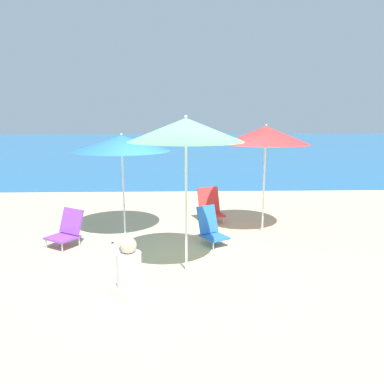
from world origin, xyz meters
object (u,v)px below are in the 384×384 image
(beach_chair_red, at_px, (210,206))
(beach_chair_purple, at_px, (67,229))
(beach_umbrella_red, at_px, (266,135))
(water_bottle, at_px, (113,249))
(beach_umbrella_blue, at_px, (122,143))
(person_seated_near, at_px, (129,274))
(beach_umbrella_green, at_px, (186,130))
(beach_chair_blue, at_px, (211,228))

(beach_chair_red, distance_m, beach_chair_purple, 3.25)
(beach_umbrella_red, distance_m, water_bottle, 3.75)
(beach_umbrella_blue, distance_m, water_bottle, 2.16)
(beach_umbrella_blue, height_order, beach_chair_red, beach_umbrella_blue)
(person_seated_near, height_order, water_bottle, person_seated_near)
(beach_umbrella_red, xyz_separation_m, water_bottle, (-2.95, -1.25, -1.94))
(beach_umbrella_blue, relative_size, beach_chair_red, 2.66)
(beach_umbrella_blue, bearing_deg, water_bottle, -91.91)
(beach_umbrella_blue, height_order, beach_chair_purple, beach_umbrella_blue)
(beach_chair_purple, height_order, person_seated_near, person_seated_near)
(beach_umbrella_green, xyz_separation_m, beach_chair_purple, (-2.23, 1.23, -1.89))
(beach_umbrella_green, relative_size, beach_chair_blue, 3.39)
(beach_umbrella_red, xyz_separation_m, beach_chair_purple, (-3.88, -0.77, -1.71))
(person_seated_near, bearing_deg, beach_umbrella_blue, 58.49)
(beach_umbrella_red, height_order, beach_chair_purple, beach_umbrella_red)
(beach_umbrella_red, height_order, beach_umbrella_blue, beach_umbrella_red)
(beach_chair_purple, bearing_deg, beach_umbrella_blue, 70.20)
(beach_chair_blue, xyz_separation_m, beach_chair_purple, (-2.72, -0.03, 0.01))
(beach_chair_blue, bearing_deg, beach_umbrella_green, -141.08)
(beach_umbrella_red, relative_size, beach_chair_blue, 3.15)
(beach_chair_purple, bearing_deg, water_bottle, 5.80)
(beach_chair_blue, relative_size, person_seated_near, 0.84)
(water_bottle, bearing_deg, beach_umbrella_blue, 88.09)
(person_seated_near, relative_size, water_bottle, 3.91)
(beach_chair_blue, height_order, water_bottle, beach_chair_blue)
(beach_umbrella_red, relative_size, beach_chair_red, 2.89)
(beach_umbrella_green, bearing_deg, person_seated_near, -130.82)
(beach_umbrella_blue, height_order, beach_umbrella_green, beach_umbrella_green)
(beach_umbrella_red, xyz_separation_m, beach_umbrella_green, (-1.66, -2.01, 0.18))
(beach_umbrella_red, bearing_deg, beach_chair_purple, -168.72)
(beach_umbrella_blue, distance_m, person_seated_near, 3.29)
(beach_umbrella_blue, distance_m, beach_chair_red, 2.55)
(beach_chair_red, bearing_deg, beach_chair_blue, -111.31)
(beach_umbrella_red, relative_size, beach_umbrella_blue, 1.09)
(beach_umbrella_red, xyz_separation_m, person_seated_near, (-2.43, -2.91, -1.68))
(beach_umbrella_blue, bearing_deg, beach_chair_purple, -142.79)
(beach_umbrella_blue, relative_size, beach_umbrella_green, 0.86)
(beach_umbrella_blue, relative_size, beach_chair_purple, 2.74)
(beach_chair_purple, distance_m, water_bottle, 1.07)
(person_seated_near, xyz_separation_m, water_bottle, (-0.52, 1.65, -0.26))
(water_bottle, bearing_deg, beach_chair_red, 47.60)
(water_bottle, bearing_deg, person_seated_near, -72.62)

